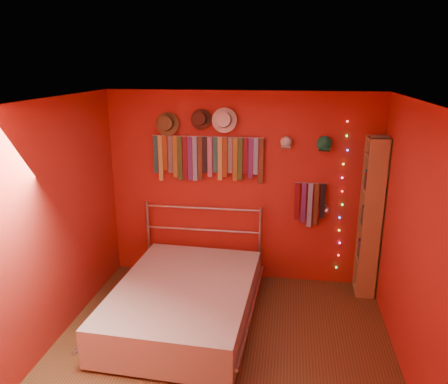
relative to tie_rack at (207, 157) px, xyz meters
The scene contains 16 objects.
ground 2.41m from the tie_rack, 75.47° to the right, with size 3.50×3.50×0.00m, color #53341C.
back_wall 0.61m from the tie_rack, ahead, with size 3.50×0.02×2.50m, color maroon.
right_wall 2.79m from the tie_rack, 37.62° to the right, with size 0.02×3.50×2.50m, color maroon.
left_wall 2.18m from the tie_rack, 127.93° to the right, with size 0.02×3.50×2.50m, color maroon.
ceiling 1.93m from the tie_rack, 75.47° to the right, with size 3.50×3.50×0.02m, color white.
tie_rack is the anchor object (origin of this frame).
small_tie_rack 1.43m from the tie_rack, ahead, with size 0.40×0.03×0.59m.
fedora_olive 0.65m from the tie_rack, behind, with size 0.30×0.16×0.30m.
fedora_brown 0.48m from the tie_rack, 159.15° to the right, with size 0.26×0.14×0.26m.
fedora_white 0.53m from the tie_rack, ahead, with size 0.31×0.17×0.31m.
cap_white 1.02m from the tie_rack, ahead, with size 0.16×0.20×0.16m.
cap_green 1.47m from the tie_rack, ahead, with size 0.18×0.23×0.18m.
fairy_lights 1.79m from the tie_rack, ahead, with size 0.06×0.02×1.94m.
reading_lamp 1.64m from the tie_rack, ahead, with size 0.07×0.32×0.09m.
bookshelf 2.20m from the tie_rack, ahead, with size 0.25×0.34×2.00m.
bed 1.82m from the tie_rack, 93.03° to the right, with size 1.65×2.18×1.04m.
Camera 1 is at (0.60, -3.69, 2.82)m, focal length 35.00 mm.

